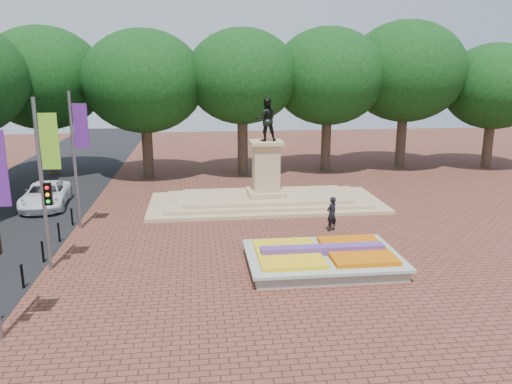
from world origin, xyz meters
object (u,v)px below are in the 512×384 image
Objects in this scene: monument at (266,190)px; flower_bed at (323,258)px; pedestrian at (332,214)px; van at (46,195)px.

flower_bed is at bearing -84.13° from monument.
monument reaches higher than flower_bed.
pedestrian is at bearing 70.86° from flower_bed.
van reaches higher than flower_bed.
pedestrian reaches higher than van.
van is 2.95× the size of pedestrian.
flower_bed is at bearing -43.53° from van.
flower_bed is 17.92m from van.
flower_bed is 4.92m from pedestrian.
monument is at bearing -10.01° from van.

